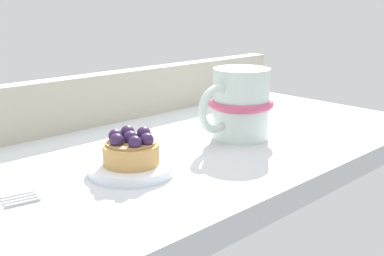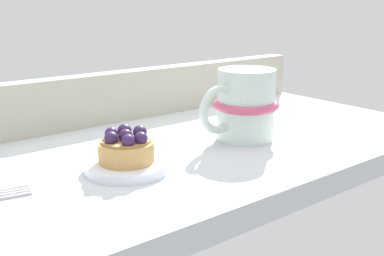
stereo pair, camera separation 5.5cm
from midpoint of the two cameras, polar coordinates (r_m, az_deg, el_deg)
name	(u,v)px [view 2 (the right image)]	position (r cm, az deg, el deg)	size (l,w,h in cm)	color
ground_plane	(163,161)	(63.42, -1.06, -4.04)	(85.99, 38.53, 3.06)	silver
window_rail_back	(99,99)	(76.30, -9.18, 3.46)	(84.27, 3.06, 8.05)	#B2AD99
dessert_plate	(127,166)	(55.66, -5.06, -4.67)	(10.01, 10.01, 1.15)	silver
raspberry_tart	(126,148)	(54.94, -5.11, -2.41)	(6.52, 6.52, 4.02)	tan
coffee_mug	(244,105)	(67.28, 8.70, 2.76)	(13.09, 9.33, 10.10)	silver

